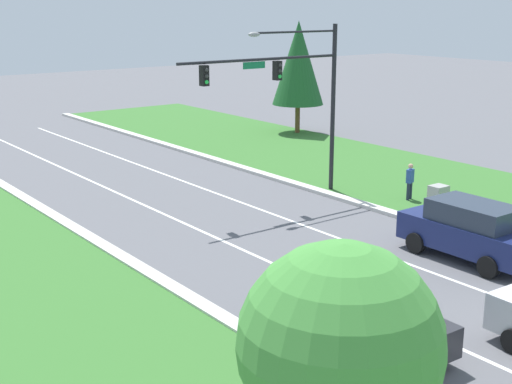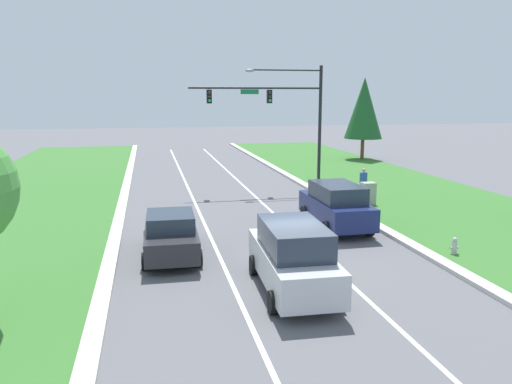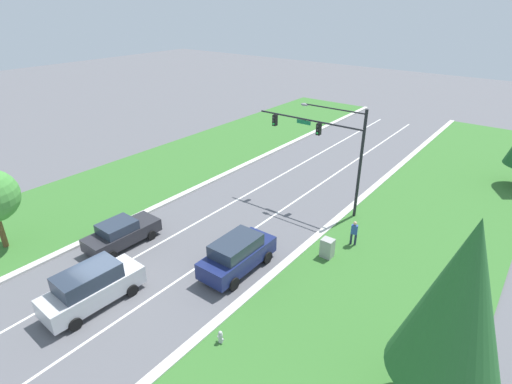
{
  "view_description": "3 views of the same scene",
  "coord_description": "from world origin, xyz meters",
  "px_view_note": "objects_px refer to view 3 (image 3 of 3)",
  "views": [
    {
      "loc": [
        -15.77,
        -8.18,
        8.41
      ],
      "look_at": [
        -0.23,
        12.42,
        1.59
      ],
      "focal_mm": 50.0,
      "sensor_mm": 36.0,
      "label": 1
    },
    {
      "loc": [
        -4.18,
        -14.38,
        5.75
      ],
      "look_at": [
        1.11,
        10.01,
        0.93
      ],
      "focal_mm": 35.0,
      "sensor_mm": 36.0,
      "label": 2
    },
    {
      "loc": [
        15.72,
        -8.17,
        13.75
      ],
      "look_at": [
        0.45,
        11.74,
        1.55
      ],
      "focal_mm": 28.0,
      "sensor_mm": 36.0,
      "label": 3
    }
  ],
  "objects_px": {
    "pedestrian": "(354,232)",
    "fire_hydrant": "(221,337)",
    "utility_cabinet": "(327,248)",
    "silver_suv": "(92,287)",
    "traffic_signal_mast": "(329,140)",
    "charcoal_sedan": "(122,233)",
    "conifer_far_right_tree": "(459,301)",
    "navy_suv": "(237,254)"
  },
  "relations": [
    {
      "from": "pedestrian",
      "to": "fire_hydrant",
      "type": "bearing_deg",
      "value": 66.12
    },
    {
      "from": "utility_cabinet",
      "to": "pedestrian",
      "type": "bearing_deg",
      "value": 72.36
    },
    {
      "from": "silver_suv",
      "to": "traffic_signal_mast",
      "type": "bearing_deg",
      "value": 78.09
    },
    {
      "from": "charcoal_sedan",
      "to": "conifer_far_right_tree",
      "type": "distance_m",
      "value": 18.87
    },
    {
      "from": "silver_suv",
      "to": "charcoal_sedan",
      "type": "xyz_separation_m",
      "value": [
        -3.4,
        4.12,
        -0.23
      ]
    },
    {
      "from": "utility_cabinet",
      "to": "fire_hydrant",
      "type": "relative_size",
      "value": 1.77
    },
    {
      "from": "navy_suv",
      "to": "pedestrian",
      "type": "relative_size",
      "value": 2.83
    },
    {
      "from": "navy_suv",
      "to": "fire_hydrant",
      "type": "height_order",
      "value": "navy_suv"
    },
    {
      "from": "traffic_signal_mast",
      "to": "pedestrian",
      "type": "relative_size",
      "value": 4.86
    },
    {
      "from": "traffic_signal_mast",
      "to": "navy_suv",
      "type": "bearing_deg",
      "value": -91.0
    },
    {
      "from": "navy_suv",
      "to": "charcoal_sedan",
      "type": "relative_size",
      "value": 1.03
    },
    {
      "from": "conifer_far_right_tree",
      "to": "utility_cabinet",
      "type": "bearing_deg",
      "value": 140.16
    },
    {
      "from": "utility_cabinet",
      "to": "pedestrian",
      "type": "distance_m",
      "value": 2.23
    },
    {
      "from": "charcoal_sedan",
      "to": "fire_hydrant",
      "type": "relative_size",
      "value": 6.61
    },
    {
      "from": "navy_suv",
      "to": "pedestrian",
      "type": "distance_m",
      "value": 7.41
    },
    {
      "from": "charcoal_sedan",
      "to": "silver_suv",
      "type": "bearing_deg",
      "value": -49.14
    },
    {
      "from": "utility_cabinet",
      "to": "fire_hydrant",
      "type": "xyz_separation_m",
      "value": [
        -0.57,
        -8.65,
        -0.28
      ]
    },
    {
      "from": "silver_suv",
      "to": "utility_cabinet",
      "type": "height_order",
      "value": "silver_suv"
    },
    {
      "from": "charcoal_sedan",
      "to": "pedestrian",
      "type": "distance_m",
      "value": 14.21
    },
    {
      "from": "charcoal_sedan",
      "to": "utility_cabinet",
      "type": "height_order",
      "value": "charcoal_sedan"
    },
    {
      "from": "charcoal_sedan",
      "to": "conifer_far_right_tree",
      "type": "xyz_separation_m",
      "value": [
        18.35,
        0.05,
        4.41
      ]
    },
    {
      "from": "navy_suv",
      "to": "conifer_far_right_tree",
      "type": "bearing_deg",
      "value": -11.8
    },
    {
      "from": "pedestrian",
      "to": "traffic_signal_mast",
      "type": "bearing_deg",
      "value": -58.53
    },
    {
      "from": "traffic_signal_mast",
      "to": "charcoal_sedan",
      "type": "bearing_deg",
      "value": -121.86
    },
    {
      "from": "traffic_signal_mast",
      "to": "navy_suv",
      "type": "relative_size",
      "value": 1.72
    },
    {
      "from": "pedestrian",
      "to": "conifer_far_right_tree",
      "type": "height_order",
      "value": "conifer_far_right_tree"
    },
    {
      "from": "navy_suv",
      "to": "charcoal_sedan",
      "type": "bearing_deg",
      "value": -161.95
    },
    {
      "from": "charcoal_sedan",
      "to": "traffic_signal_mast",
      "type": "bearing_deg",
      "value": 59.47
    },
    {
      "from": "utility_cabinet",
      "to": "fire_hydrant",
      "type": "distance_m",
      "value": 8.67
    },
    {
      "from": "traffic_signal_mast",
      "to": "silver_suv",
      "type": "relative_size",
      "value": 1.64
    },
    {
      "from": "silver_suv",
      "to": "charcoal_sedan",
      "type": "relative_size",
      "value": 1.08
    },
    {
      "from": "fire_hydrant",
      "to": "conifer_far_right_tree",
      "type": "height_order",
      "value": "conifer_far_right_tree"
    },
    {
      "from": "utility_cabinet",
      "to": "conifer_far_right_tree",
      "type": "xyz_separation_m",
      "value": [
        7.68,
        -6.41,
        4.61
      ]
    },
    {
      "from": "traffic_signal_mast",
      "to": "conifer_far_right_tree",
      "type": "relative_size",
      "value": 1.0
    },
    {
      "from": "conifer_far_right_tree",
      "to": "fire_hydrant",
      "type": "bearing_deg",
      "value": -164.78
    },
    {
      "from": "silver_suv",
      "to": "pedestrian",
      "type": "xyz_separation_m",
      "value": [
        7.94,
        12.68,
        -0.12
      ]
    },
    {
      "from": "navy_suv",
      "to": "conifer_far_right_tree",
      "type": "xyz_separation_m",
      "value": [
        11.08,
        -2.32,
        4.19
      ]
    },
    {
      "from": "silver_suv",
      "to": "conifer_far_right_tree",
      "type": "xyz_separation_m",
      "value": [
        14.95,
        4.17,
        4.18
      ]
    },
    {
      "from": "silver_suv",
      "to": "fire_hydrant",
      "type": "distance_m",
      "value": 7.01
    },
    {
      "from": "silver_suv",
      "to": "fire_hydrant",
      "type": "bearing_deg",
      "value": 18.2
    },
    {
      "from": "conifer_far_right_tree",
      "to": "pedestrian",
      "type": "bearing_deg",
      "value": 129.49
    },
    {
      "from": "navy_suv",
      "to": "charcoal_sedan",
      "type": "xyz_separation_m",
      "value": [
        -7.27,
        -2.37,
        -0.22
      ]
    }
  ]
}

